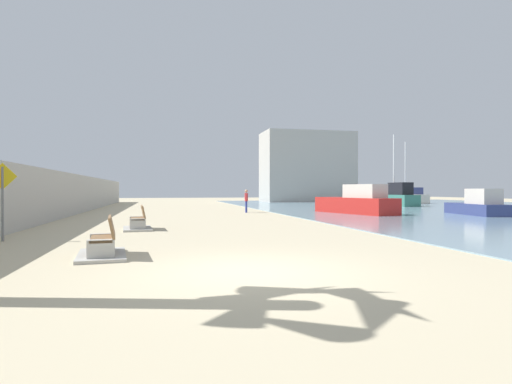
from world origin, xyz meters
TOP-DOWN VIEW (x-y plane):
  - ground_plane at (0.00, 18.00)m, footprint 120.00×120.00m
  - seawall at (-7.50, 18.00)m, footprint 0.80×64.00m
  - bench_near at (-3.07, 2.59)m, footprint 1.31×2.20m
  - bench_far at (-2.61, 9.63)m, footprint 1.25×2.18m
  - person_walking at (4.22, 21.24)m, footprint 0.22×0.53m
  - boat_outer at (17.84, 14.68)m, footprint 2.54×5.16m
  - boat_mid_bay at (27.11, 37.13)m, footprint 2.65×7.65m
  - boat_far_left at (20.91, 29.25)m, footprint 1.93×5.73m
  - boat_nearest at (11.08, 17.88)m, footprint 3.38×6.88m
  - pedestrian_sign at (-6.57, 6.51)m, footprint 0.85×0.08m
  - harbor_building at (17.58, 46.00)m, footprint 12.00×6.00m

SIDE VIEW (x-z plane):
  - ground_plane at x=0.00m, z-range 0.00..0.00m
  - bench_near at x=-3.07m, z-range -0.26..0.72m
  - bench_far at x=-2.61m, z-range -0.26..0.72m
  - boat_outer at x=17.84m, z-range -0.19..1.46m
  - boat_mid_bay at x=27.11m, z-range -2.94..4.46m
  - boat_nearest at x=11.08m, z-range -0.20..1.74m
  - boat_far_left at x=20.91m, z-range -2.64..4.43m
  - person_walking at x=4.22m, z-range 0.13..1.77m
  - seawall at x=-7.50m, z-range 0.00..2.65m
  - pedestrian_sign at x=-6.57m, z-range 0.30..2.78m
  - harbor_building at x=17.58m, z-range 0.00..9.33m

